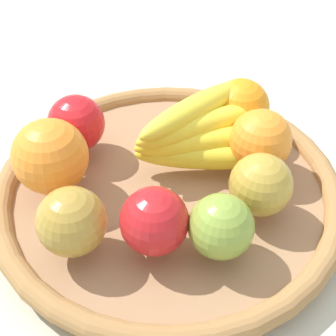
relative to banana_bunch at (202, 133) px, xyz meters
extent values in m
plane|color=#B6B8A2|center=(-0.03, 0.05, -0.08)|extent=(2.40, 2.40, 0.00)
cylinder|color=#9D7551|center=(-0.03, 0.05, -0.06)|extent=(0.38, 0.38, 0.03)
torus|color=#A07342|center=(-0.03, 0.05, -0.05)|extent=(0.40, 0.40, 0.03)
ellipsoid|color=yellow|center=(-0.02, 0.00, -0.02)|extent=(0.07, 0.17, 0.03)
ellipsoid|color=yellow|center=(-0.01, 0.00, -0.01)|extent=(0.04, 0.17, 0.03)
ellipsoid|color=yellow|center=(0.01, 0.00, 0.01)|extent=(0.07, 0.17, 0.03)
ellipsoid|color=yellow|center=(0.02, 0.00, 0.02)|extent=(0.11, 0.16, 0.03)
sphere|color=red|center=(-0.12, 0.08, 0.00)|extent=(0.09, 0.09, 0.07)
sphere|color=#B39336|center=(-0.09, -0.04, 0.00)|extent=(0.08, 0.08, 0.07)
sphere|color=orange|center=(0.04, -0.06, 0.00)|extent=(0.10, 0.10, 0.07)
sphere|color=orange|center=(-0.03, -0.06, 0.00)|extent=(0.10, 0.10, 0.07)
sphere|color=orange|center=(-0.01, 0.17, 0.01)|extent=(0.09, 0.09, 0.08)
sphere|color=red|center=(0.05, 0.14, 0.00)|extent=(0.07, 0.07, 0.07)
sphere|color=olive|center=(-0.14, 0.02, 0.00)|extent=(0.09, 0.09, 0.06)
sphere|color=#A98633|center=(-0.10, 0.16, 0.00)|extent=(0.10, 0.10, 0.07)
camera|label=1|loc=(-0.44, 0.14, 0.36)|focal=54.12mm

